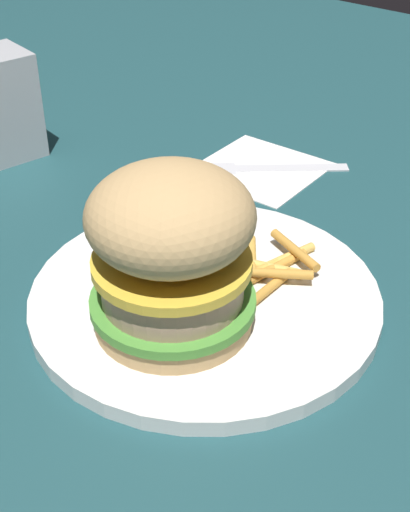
# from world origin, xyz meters

# --- Properties ---
(ground_plane) EXTENTS (1.60, 1.60, 0.00)m
(ground_plane) POSITION_xyz_m (0.00, 0.00, 0.00)
(ground_plane) COLOR #1E474C
(plate) EXTENTS (0.25, 0.25, 0.01)m
(plate) POSITION_xyz_m (0.02, -0.03, 0.01)
(plate) COLOR white
(plate) RESTS_ON ground_plane
(sandwich) EXTENTS (0.11, 0.11, 0.11)m
(sandwich) POSITION_xyz_m (-0.02, -0.03, 0.07)
(sandwich) COLOR tan
(sandwich) RESTS_ON plate
(fries_pile) EXTENTS (0.10, 0.08, 0.01)m
(fries_pile) POSITION_xyz_m (0.06, -0.05, 0.02)
(fries_pile) COLOR gold
(fries_pile) RESTS_ON plate
(napkin) EXTENTS (0.11, 0.11, 0.00)m
(napkin) POSITION_xyz_m (0.21, 0.07, 0.00)
(napkin) COLOR white
(napkin) RESTS_ON ground_plane
(fork) EXTENTS (0.13, 0.14, 0.00)m
(fork) POSITION_xyz_m (0.21, 0.07, 0.00)
(fork) COLOR silver
(fork) RESTS_ON napkin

